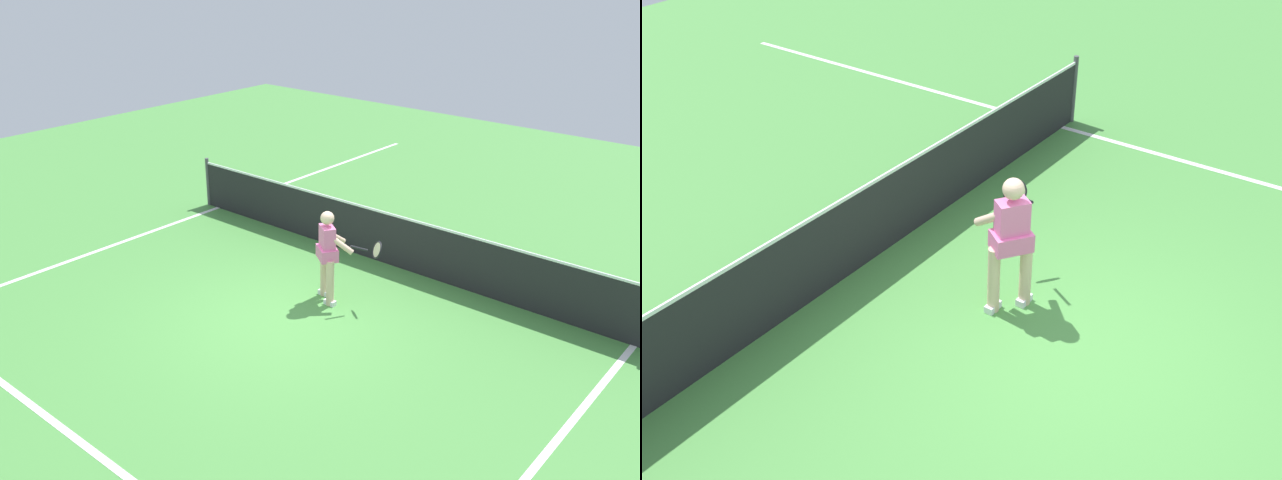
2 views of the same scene
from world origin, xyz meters
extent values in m
plane|color=#4C9342|center=(0.00, 0.00, 0.00)|extent=(27.71, 27.71, 0.00)
cube|color=white|center=(4.46, 0.00, 0.00)|extent=(0.10, 19.32, 0.01)
cylinder|color=#4C4C51|center=(4.76, 2.70, 0.54)|extent=(0.08, 0.08, 1.07)
cube|color=#232326|center=(0.00, 2.70, 0.48)|extent=(9.45, 0.02, 0.95)
cube|color=white|center=(0.00, 2.70, 0.97)|extent=(9.45, 0.02, 0.04)
cylinder|color=beige|center=(-0.02, 1.02, 0.39)|extent=(0.13, 0.13, 0.78)
cylinder|color=beige|center=(0.28, 0.81, 0.39)|extent=(0.13, 0.13, 0.78)
cube|color=white|center=(-0.02, 1.02, 0.04)|extent=(0.20, 0.10, 0.08)
cube|color=white|center=(0.28, 0.81, 0.04)|extent=(0.20, 0.10, 0.08)
cube|color=pink|center=(0.13, 0.91, 1.04)|extent=(0.38, 0.35, 0.52)
cube|color=pink|center=(0.13, 0.91, 0.84)|extent=(0.49, 0.46, 0.20)
sphere|color=beige|center=(0.13, 0.91, 1.44)|extent=(0.22, 0.22, 0.22)
cylinder|color=beige|center=(0.09, 1.12, 1.06)|extent=(0.17, 0.49, 0.37)
cylinder|color=beige|center=(0.34, 0.95, 1.06)|extent=(0.46, 0.32, 0.37)
cylinder|color=black|center=(0.65, 1.06, 1.02)|extent=(0.20, 0.26, 0.14)
torus|color=black|center=(0.82, 1.31, 0.96)|extent=(0.30, 0.26, 0.28)
cylinder|color=beige|center=(0.82, 1.31, 0.96)|extent=(0.25, 0.21, 0.23)
camera|label=1|loc=(6.64, -6.98, 5.44)|focal=39.43mm
camera|label=2|loc=(-5.35, -2.41, 5.02)|focal=42.34mm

